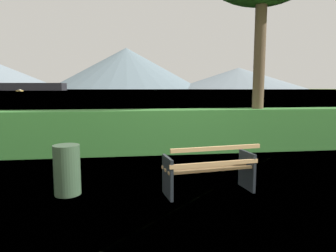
{
  "coord_description": "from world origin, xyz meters",
  "views": [
    {
      "loc": [
        -1.38,
        -4.88,
        1.79
      ],
      "look_at": [
        0.0,
        5.07,
        0.52
      ],
      "focal_mm": 32.11,
      "sensor_mm": 36.0,
      "label": 1
    }
  ],
  "objects": [
    {
      "name": "ground_plane",
      "position": [
        0.0,
        0.0,
        0.0
      ],
      "size": [
        1400.0,
        1400.0,
        0.0
      ],
      "primitive_type": "plane",
      "color": "olive"
    },
    {
      "name": "water_surface",
      "position": [
        0.0,
        306.26,
        0.0
      ],
      "size": [
        620.0,
        620.0,
        0.0
      ],
      "primitive_type": "plane",
      "color": "#6B8EA3",
      "rests_on": "ground_plane"
    },
    {
      "name": "park_bench",
      "position": [
        0.01,
        -0.06,
        0.42
      ],
      "size": [
        1.61,
        0.78,
        0.87
      ],
      "color": "tan",
      "rests_on": "ground_plane"
    },
    {
      "name": "hedge_row",
      "position": [
        0.0,
        3.36,
        0.6
      ],
      "size": [
        10.94,
        0.8,
        1.2
      ],
      "primitive_type": "cube",
      "color": "#387A33",
      "rests_on": "ground_plane"
    },
    {
      "name": "trash_bin",
      "position": [
        -2.39,
        0.23,
        0.42
      ],
      "size": [
        0.44,
        0.44,
        0.85
      ],
      "primitive_type": "cylinder",
      "color": "#385138",
      "rests_on": "ground_plane"
    },
    {
      "name": "fishing_boat_near",
      "position": [
        -59.69,
        171.55,
        0.39
      ],
      "size": [
        4.43,
        4.12,
        1.07
      ],
      "color": "gold",
      "rests_on": "water_surface"
    },
    {
      "name": "distant_hills",
      "position": [
        -78.09,
        589.01,
        34.05
      ],
      "size": [
        772.32,
        319.45,
        80.21
      ],
      "color": "gray",
      "rests_on": "ground_plane"
    }
  ]
}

